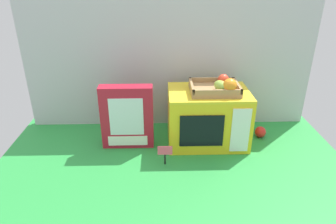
{
  "coord_description": "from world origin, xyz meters",
  "views": [
    {
      "loc": [
        -0.05,
        -1.39,
        0.85
      ],
      "look_at": [
        -0.01,
        0.03,
        0.18
      ],
      "focal_mm": 32.62,
      "sensor_mm": 36.0,
      "label": 1
    }
  ],
  "objects_px": {
    "price_sign": "(165,152)",
    "loose_toy_apple": "(260,132)",
    "food_groups_crate": "(218,87)",
    "cookie_set_box": "(127,117)",
    "toy_microwave": "(208,117)"
  },
  "relations": [
    {
      "from": "price_sign",
      "to": "loose_toy_apple",
      "type": "relative_size",
      "value": 1.62
    },
    {
      "from": "toy_microwave",
      "to": "loose_toy_apple",
      "type": "xyz_separation_m",
      "value": [
        0.31,
        0.03,
        -0.11
      ]
    },
    {
      "from": "price_sign",
      "to": "loose_toy_apple",
      "type": "bearing_deg",
      "value": 24.92
    },
    {
      "from": "price_sign",
      "to": "toy_microwave",
      "type": "bearing_deg",
      "value": 43.13
    },
    {
      "from": "toy_microwave",
      "to": "food_groups_crate",
      "type": "xyz_separation_m",
      "value": [
        0.04,
        -0.02,
        0.17
      ]
    },
    {
      "from": "toy_microwave",
      "to": "price_sign",
      "type": "distance_m",
      "value": 0.32
    },
    {
      "from": "food_groups_crate",
      "to": "loose_toy_apple",
      "type": "distance_m",
      "value": 0.39
    },
    {
      "from": "cookie_set_box",
      "to": "loose_toy_apple",
      "type": "xyz_separation_m",
      "value": [
        0.72,
        0.07,
        -0.14
      ]
    },
    {
      "from": "toy_microwave",
      "to": "loose_toy_apple",
      "type": "distance_m",
      "value": 0.33
    },
    {
      "from": "food_groups_crate",
      "to": "cookie_set_box",
      "type": "relative_size",
      "value": 0.72
    },
    {
      "from": "toy_microwave",
      "to": "cookie_set_box",
      "type": "bearing_deg",
      "value": -175.53
    },
    {
      "from": "food_groups_crate",
      "to": "cookie_set_box",
      "type": "xyz_separation_m",
      "value": [
        -0.46,
        -0.01,
        -0.15
      ]
    },
    {
      "from": "cookie_set_box",
      "to": "loose_toy_apple",
      "type": "height_order",
      "value": "cookie_set_box"
    },
    {
      "from": "toy_microwave",
      "to": "price_sign",
      "type": "relative_size",
      "value": 4.12
    },
    {
      "from": "loose_toy_apple",
      "to": "food_groups_crate",
      "type": "bearing_deg",
      "value": -168.67
    }
  ]
}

